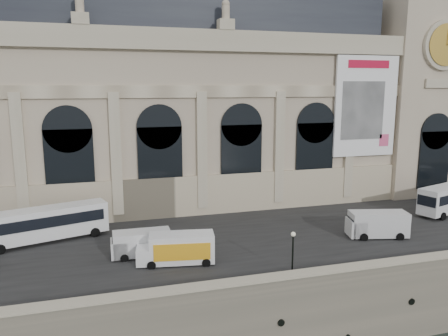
{
  "coord_description": "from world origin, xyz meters",
  "views": [
    {
      "loc": [
        -10.9,
        -28.5,
        21.55
      ],
      "look_at": [
        3.82,
        22.0,
        11.73
      ],
      "focal_mm": 35.0,
      "sensor_mm": 36.0,
      "label": 1
    }
  ],
  "objects_px": {
    "bus_left": "(46,223)",
    "van_c": "(375,224)",
    "lamp_right": "(293,254)",
    "box_truck": "(177,249)",
    "van_b": "(138,244)"
  },
  "relations": [
    {
      "from": "van_b",
      "to": "lamp_right",
      "type": "height_order",
      "value": "lamp_right"
    },
    {
      "from": "van_b",
      "to": "box_truck",
      "type": "height_order",
      "value": "box_truck"
    },
    {
      "from": "box_truck",
      "to": "lamp_right",
      "type": "distance_m",
      "value": 10.18
    },
    {
      "from": "box_truck",
      "to": "bus_left",
      "type": "bearing_deg",
      "value": 141.9
    },
    {
      "from": "van_c",
      "to": "lamp_right",
      "type": "relative_size",
      "value": 1.7
    },
    {
      "from": "van_c",
      "to": "lamp_right",
      "type": "bearing_deg",
      "value": -153.02
    },
    {
      "from": "bus_left",
      "to": "lamp_right",
      "type": "distance_m",
      "value": 25.03
    },
    {
      "from": "van_b",
      "to": "bus_left",
      "type": "bearing_deg",
      "value": 142.42
    },
    {
      "from": "bus_left",
      "to": "van_c",
      "type": "height_order",
      "value": "bus_left"
    },
    {
      "from": "box_truck",
      "to": "lamp_right",
      "type": "bearing_deg",
      "value": -30.6
    },
    {
      "from": "bus_left",
      "to": "lamp_right",
      "type": "relative_size",
      "value": 3.2
    },
    {
      "from": "bus_left",
      "to": "box_truck",
      "type": "bearing_deg",
      "value": -38.1
    },
    {
      "from": "bus_left",
      "to": "van_c",
      "type": "relative_size",
      "value": 1.88
    },
    {
      "from": "bus_left",
      "to": "box_truck",
      "type": "xyz_separation_m",
      "value": [
        11.74,
        -9.2,
        -0.6
      ]
    },
    {
      "from": "lamp_right",
      "to": "van_b",
      "type": "bearing_deg",
      "value": 146.84
    }
  ]
}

